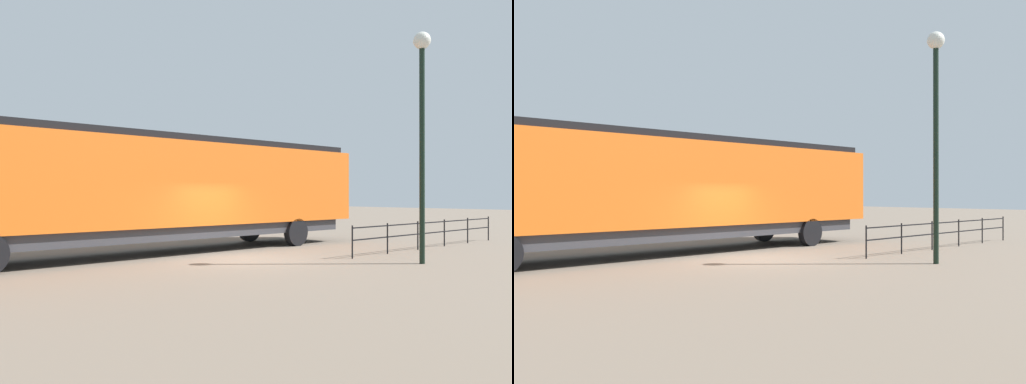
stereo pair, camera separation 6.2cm
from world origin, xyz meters
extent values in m
plane|color=#756656|center=(0.00, 0.00, 0.00)|extent=(120.00, 120.00, 0.00)
cube|color=orange|center=(-3.19, -1.26, 2.45)|extent=(3.11, 18.13, 2.89)
cube|color=black|center=(-3.19, 6.33, 2.01)|extent=(2.99, 2.95, 2.02)
cube|color=black|center=(-3.19, -1.26, 4.01)|extent=(2.80, 17.41, 0.24)
cube|color=#38383D|center=(-3.19, -1.26, 0.78)|extent=(2.80, 16.68, 0.45)
cylinder|color=black|center=(-4.60, 4.54, 0.55)|extent=(0.30, 1.10, 1.10)
cylinder|color=black|center=(-1.78, 4.54, 0.55)|extent=(0.30, 1.10, 1.10)
cylinder|color=black|center=(4.55, 3.30, 3.28)|extent=(0.16, 0.16, 6.55)
sphere|color=silver|center=(4.55, 3.30, 6.71)|extent=(0.52, 0.52, 0.52)
cube|color=black|center=(2.37, 7.76, 0.99)|extent=(0.04, 10.02, 0.04)
cube|color=black|center=(2.37, 7.76, 0.59)|extent=(0.04, 10.02, 0.04)
cylinder|color=black|center=(2.37, 2.75, 0.54)|extent=(0.05, 0.05, 1.07)
cylinder|color=black|center=(2.37, 4.75, 0.54)|extent=(0.05, 0.05, 1.07)
cylinder|color=black|center=(2.37, 6.76, 0.54)|extent=(0.05, 0.05, 1.07)
cylinder|color=black|center=(2.37, 8.76, 0.54)|extent=(0.05, 0.05, 1.07)
cylinder|color=black|center=(2.37, 10.76, 0.54)|extent=(0.05, 0.05, 1.07)
cylinder|color=black|center=(2.37, 12.77, 0.54)|extent=(0.05, 0.05, 1.07)
camera|label=1|loc=(12.93, -11.24, 2.10)|focal=37.49mm
camera|label=2|loc=(12.98, -11.19, 2.10)|focal=37.49mm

